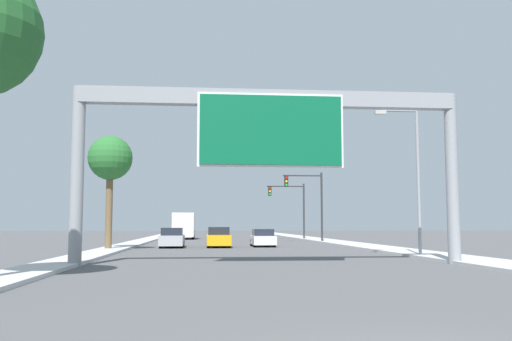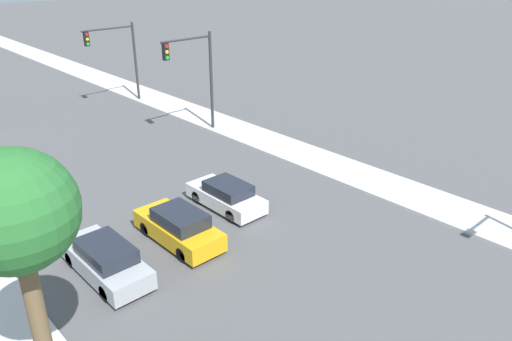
{
  "view_description": "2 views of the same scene",
  "coord_description": "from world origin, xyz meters",
  "px_view_note": "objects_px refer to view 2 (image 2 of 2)",
  "views": [
    {
      "loc": [
        -2.84,
        -6.5,
        1.75
      ],
      "look_at": [
        0.0,
        24.86,
        4.72
      ],
      "focal_mm": 40.0,
      "sensor_mm": 36.0,
      "label": 1
    },
    {
      "loc": [
        -11.96,
        21.42,
        11.71
      ],
      "look_at": [
        0.75,
        35.15,
        3.36
      ],
      "focal_mm": 35.0,
      "sensor_mm": 36.0,
      "label": 2
    }
  ],
  "objects_px": {
    "traffic_light_mid_block": "(119,51)",
    "traffic_light_near_intersection": "(197,69)",
    "car_mid_center": "(105,260)",
    "car_far_right": "(226,196)",
    "car_far_center": "(179,227)",
    "palm_tree_background": "(15,217)"
  },
  "relations": [
    {
      "from": "car_mid_center",
      "to": "palm_tree_background",
      "type": "bearing_deg",
      "value": -130.07
    },
    {
      "from": "car_far_right",
      "to": "palm_tree_background",
      "type": "distance_m",
      "value": 13.56
    },
    {
      "from": "car_far_center",
      "to": "car_far_right",
      "type": "relative_size",
      "value": 1.06
    },
    {
      "from": "car_mid_center",
      "to": "traffic_light_near_intersection",
      "type": "bearing_deg",
      "value": 40.43
    },
    {
      "from": "car_far_center",
      "to": "car_mid_center",
      "type": "bearing_deg",
      "value": -178.35
    },
    {
      "from": "car_mid_center",
      "to": "car_far_right",
      "type": "height_order",
      "value": "car_mid_center"
    },
    {
      "from": "palm_tree_background",
      "to": "traffic_light_near_intersection",
      "type": "bearing_deg",
      "value": 43.01
    },
    {
      "from": "car_far_right",
      "to": "palm_tree_background",
      "type": "xyz_separation_m",
      "value": [
        -10.97,
        -5.84,
        5.43
      ]
    },
    {
      "from": "car_far_right",
      "to": "traffic_light_mid_block",
      "type": "relative_size",
      "value": 0.67
    },
    {
      "from": "car_far_center",
      "to": "car_far_right",
      "type": "distance_m",
      "value": 3.65
    },
    {
      "from": "car_mid_center",
      "to": "traffic_light_mid_block",
      "type": "xyz_separation_m",
      "value": [
        12.4,
        20.75,
        3.59
      ]
    },
    {
      "from": "car_mid_center",
      "to": "car_far_center",
      "type": "bearing_deg",
      "value": 1.65
    },
    {
      "from": "car_mid_center",
      "to": "traffic_light_mid_block",
      "type": "bearing_deg",
      "value": 59.13
    },
    {
      "from": "traffic_light_mid_block",
      "to": "palm_tree_background",
      "type": "bearing_deg",
      "value": -122.74
    },
    {
      "from": "traffic_light_mid_block",
      "to": "palm_tree_background",
      "type": "xyz_separation_m",
      "value": [
        -16.37,
        -25.47,
        1.79
      ]
    },
    {
      "from": "car_far_right",
      "to": "car_mid_center",
      "type": "bearing_deg",
      "value": -170.94
    },
    {
      "from": "palm_tree_background",
      "to": "car_mid_center",
      "type": "bearing_deg",
      "value": 49.93
    },
    {
      "from": "car_far_center",
      "to": "palm_tree_background",
      "type": "distance_m",
      "value": 10.38
    },
    {
      "from": "traffic_light_mid_block",
      "to": "traffic_light_near_intersection",
      "type": "bearing_deg",
      "value": -88.79
    },
    {
      "from": "car_far_right",
      "to": "traffic_light_mid_block",
      "type": "distance_m",
      "value": 20.68
    },
    {
      "from": "car_mid_center",
      "to": "palm_tree_background",
      "type": "height_order",
      "value": "palm_tree_background"
    },
    {
      "from": "traffic_light_mid_block",
      "to": "car_mid_center",
      "type": "bearing_deg",
      "value": -120.87
    }
  ]
}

